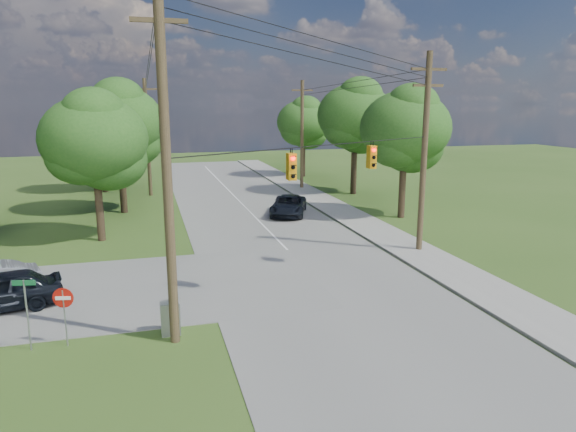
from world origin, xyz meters
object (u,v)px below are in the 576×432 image
object	(u,v)px
do_not_enter_sign	(64,303)
car_main_north	(289,205)
pole_ne	(424,151)
pole_north_w	(148,137)
pole_north_e	(302,134)
car_cross_dark	(0,291)
pole_sw	(166,158)
control_cabinet	(170,318)

from	to	relation	value
do_not_enter_sign	car_main_north	bearing A→B (deg)	67.60
pole_ne	pole_north_w	world-z (taller)	pole_ne
pole_north_e	car_main_north	distance (m)	12.81
pole_north_e	car_main_north	xyz separation A→B (m)	(-4.41, -11.19, -4.41)
pole_ne	pole_north_e	xyz separation A→B (m)	(-0.00, 22.00, -0.34)
pole_ne	pole_north_e	size ratio (longest dim) A/B	1.05
car_cross_dark	do_not_enter_sign	xyz separation A→B (m)	(2.88, -3.87, 0.71)
pole_north_e	do_not_enter_sign	bearing A→B (deg)	-120.34
pole_sw	car_cross_dark	size ratio (longest dim) A/B	2.67
pole_north_w	car_cross_dark	size ratio (longest dim) A/B	2.22
pole_ne	car_main_north	world-z (taller)	pole_ne
pole_sw	control_cabinet	bearing A→B (deg)	100.51
pole_north_e	car_cross_dark	bearing A→B (deg)	-128.32
car_cross_dark	pole_north_w	bearing A→B (deg)	153.56
pole_ne	pole_north_e	bearing A→B (deg)	90.00
pole_north_w	car_main_north	bearing A→B (deg)	-49.71
pole_north_w	car_main_north	world-z (taller)	pole_north_w
pole_north_e	car_cross_dark	world-z (taller)	pole_north_e
pole_ne	do_not_enter_sign	world-z (taller)	pole_ne
pole_north_w	control_cabinet	size ratio (longest dim) A/B	8.49
control_cabinet	car_cross_dark	bearing A→B (deg)	147.13
do_not_enter_sign	car_cross_dark	bearing A→B (deg)	139.46
car_main_north	do_not_enter_sign	world-z (taller)	do_not_enter_sign
pole_sw	car_main_north	size ratio (longest dim) A/B	2.40
pole_ne	do_not_enter_sign	xyz separation A→B (m)	(-16.97, -7.00, -3.96)
pole_north_w	car_cross_dark	bearing A→B (deg)	-103.34
car_main_north	do_not_enter_sign	distance (m)	21.81
pole_north_e	pole_sw	bearing A→B (deg)	-114.52
pole_ne	control_cabinet	size ratio (longest dim) A/B	8.91
car_main_north	pole_north_e	bearing A→B (deg)	89.78
pole_north_e	pole_ne	bearing A→B (deg)	-90.00
pole_ne	pole_north_w	bearing A→B (deg)	122.29
pole_ne	control_cabinet	bearing A→B (deg)	-152.78
do_not_enter_sign	control_cabinet	bearing A→B (deg)	12.85
pole_north_e	pole_north_w	xyz separation A→B (m)	(-13.90, 0.00, 0.00)
pole_ne	pole_north_w	xyz separation A→B (m)	(-13.90, 22.00, -0.34)
pole_ne	control_cabinet	world-z (taller)	pole_ne
pole_north_e	car_cross_dark	distance (m)	32.32
do_not_enter_sign	pole_ne	bearing A→B (deg)	35.23
pole_ne	car_cross_dark	size ratio (longest dim) A/B	2.33
car_cross_dark	pole_sw	bearing A→B (deg)	41.78
pole_north_w	car_main_north	xyz separation A→B (m)	(9.49, -11.19, -4.41)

